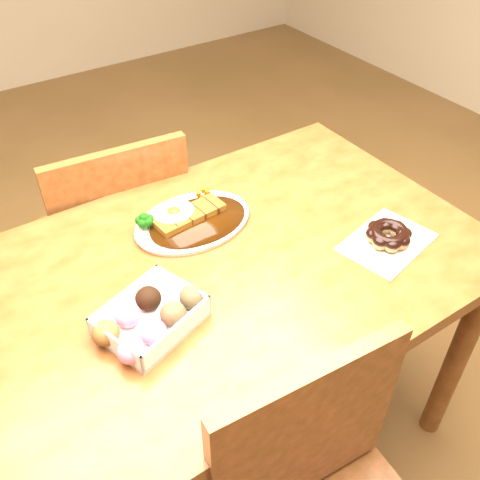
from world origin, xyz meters
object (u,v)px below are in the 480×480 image
donut_box (150,317)px  pon_de_ring (388,235)px  chair_far (119,239)px  table (232,289)px  katsu_curry_plate (190,219)px

donut_box → pon_de_ring: bearing=-7.6°
chair_far → pon_de_ring: chair_far is taller
chair_far → donut_box: chair_far is taller
chair_far → donut_box: bearing=80.8°
table → katsu_curry_plate: bearing=95.1°
table → pon_de_ring: pon_de_ring is taller
table → pon_de_ring: bearing=-24.7°
chair_far → donut_box: size_ratio=3.58×
katsu_curry_plate → pon_de_ring: size_ratio=1.21×
table → pon_de_ring: 0.40m
katsu_curry_plate → chair_far: bearing=101.4°
katsu_curry_plate → table: bearing=-84.9°
chair_far → katsu_curry_plate: (0.07, -0.37, 0.29)m
chair_far → katsu_curry_plate: bearing=106.8°
pon_de_ring → table: bearing=155.3°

